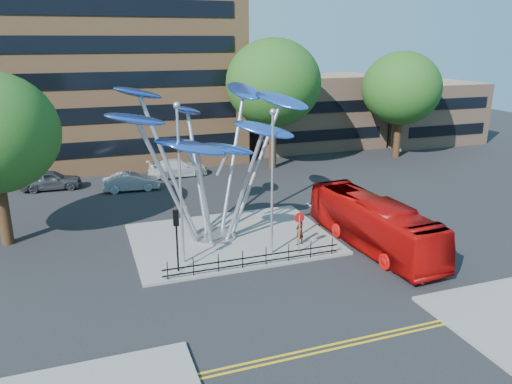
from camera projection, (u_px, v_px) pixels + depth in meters
name	position (u px, v px, depth m)	size (l,w,h in m)	color
ground	(283.00, 279.00, 25.89)	(120.00, 120.00, 0.00)	black
traffic_island	(231.00, 239.00, 30.95)	(12.00, 9.00, 0.15)	slate
double_yellow_near	(339.00, 343.00, 20.48)	(40.00, 0.12, 0.01)	gold
double_yellow_far	(343.00, 347.00, 20.21)	(40.00, 0.12, 0.01)	gold
brick_tower	(102.00, 6.00, 48.35)	(25.00, 15.00, 30.00)	#976741
low_building_near	(313.00, 111.00, 56.83)	(15.00, 8.00, 8.00)	#A1785F
low_building_far	(426.00, 112.00, 59.66)	(12.00, 8.00, 7.00)	#A1785F
tree_right	(273.00, 83.00, 45.88)	(8.80, 8.80, 12.11)	black
tree_far	(401.00, 88.00, 50.63)	(8.00, 8.00, 10.81)	black
leaf_sculpture	(209.00, 129.00, 29.21)	(12.72, 9.54, 9.51)	#9EA0A5
street_lamp_left	(180.00, 171.00, 26.02)	(0.36, 0.36, 8.80)	#9EA0A5
street_lamp_right	(272.00, 170.00, 27.25)	(0.36, 0.36, 8.30)	#9EA0A5
traffic_light_island	(176.00, 228.00, 25.77)	(0.28, 0.18, 3.42)	black
no_entry_sign_island	(299.00, 226.00, 28.26)	(0.60, 0.10, 2.45)	#9EA0A5
pedestrian_railing_front	(254.00, 259.00, 26.94)	(10.00, 0.06, 1.00)	black
red_bus	(373.00, 223.00, 29.48)	(2.53, 10.82, 3.01)	#AD0907
pedestrian	(300.00, 231.00, 29.67)	(0.61, 0.40, 1.67)	gray
parked_car_left	(51.00, 180.00, 41.03)	(1.92, 4.78, 1.63)	#3F4147
parked_car_mid	(131.00, 182.00, 40.81)	(1.56, 4.49, 1.48)	#ABADB3
parked_car_right	(178.00, 168.00, 45.06)	(2.18, 5.36, 1.56)	beige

